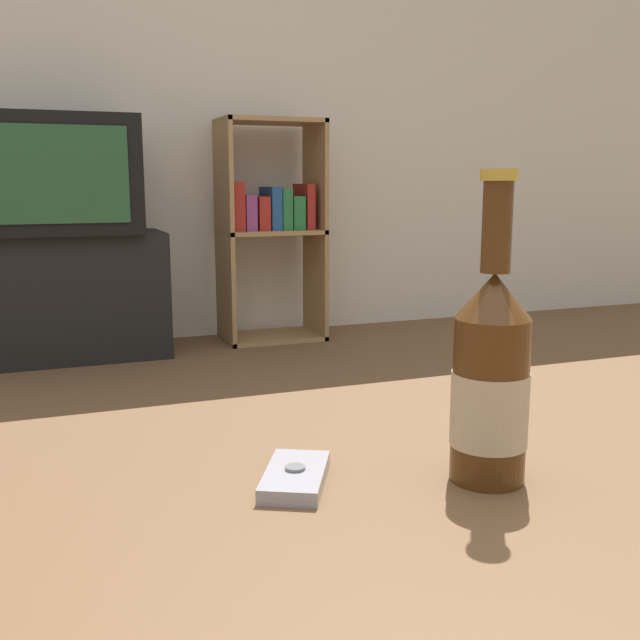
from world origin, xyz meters
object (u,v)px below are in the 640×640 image
Objects in this scene: tv_stand at (60,296)px; bookshelf at (270,223)px; beer_bottle at (491,379)px; cell_phone at (295,477)px; television at (52,175)px.

tv_stand is 0.85× the size of bookshelf.
beer_bottle is 0.20m from cell_phone.
cell_phone is at bearing 162.42° from beer_bottle.
cell_phone is (-0.84, -2.73, -0.07)m from bookshelf.
television is (0.00, -0.00, 0.50)m from tv_stand.
bookshelf is 2.86m from beer_bottle.
television reaches higher than tv_stand.
tv_stand is 2.69m from cell_phone.
bookshelf is at bearing 3.47° from television.
tv_stand is 1.30× the size of television.
bookshelf is at bearing 100.79° from cell_phone.
television is 0.97m from bookshelf.
beer_bottle is (-0.67, -2.79, 0.02)m from bookshelf.
beer_bottle reaches higher than tv_stand.
bookshelf reaches higher than tv_stand.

